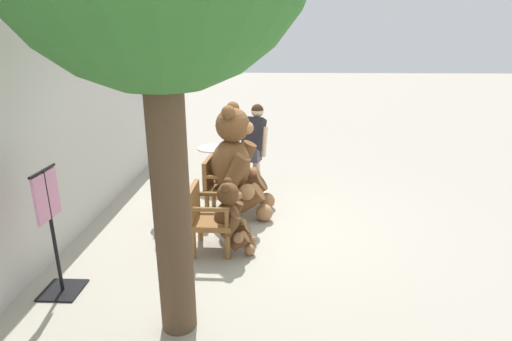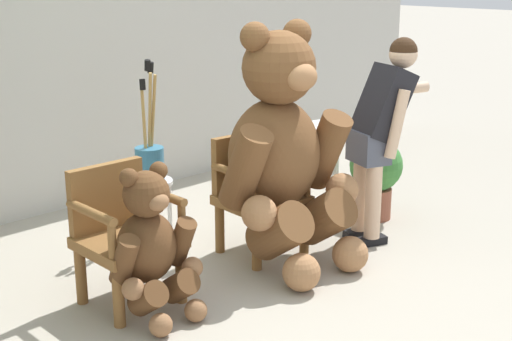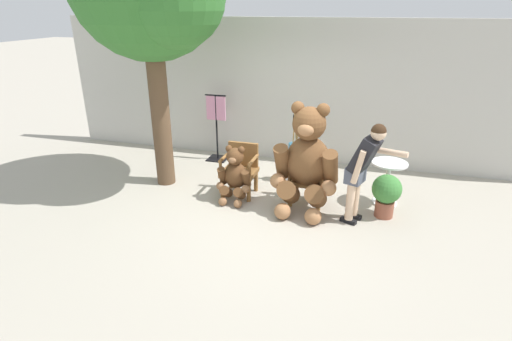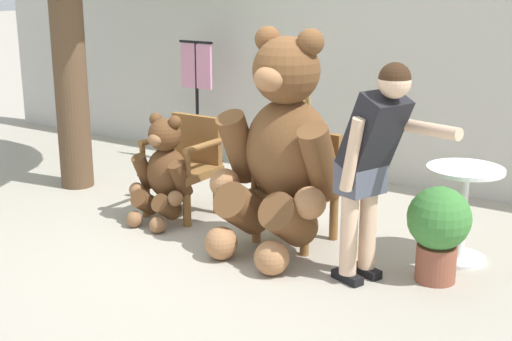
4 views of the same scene
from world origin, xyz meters
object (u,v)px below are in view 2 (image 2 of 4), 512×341
object	(u,v)px
wooden_chair_left	(123,231)
person_visitor	(381,123)
teddy_bear_large	(283,149)
white_stool	(151,193)
teddy_bear_small	(151,244)
brush_bucket	(150,158)
round_side_table	(335,156)
potted_plant	(376,172)
wooden_chair_right	(257,191)

from	to	relation	value
wooden_chair_left	person_visitor	size ratio (longest dim) A/B	0.56
teddy_bear_large	person_visitor	xyz separation A→B (m)	(0.83, -0.22, 0.08)
teddy_bear_large	white_stool	bearing A→B (deg)	109.92
white_stool	teddy_bear_small	bearing A→B (deg)	-126.28
person_visitor	brush_bucket	bearing A→B (deg)	133.88
teddy_bear_large	white_stool	size ratio (longest dim) A/B	3.69
round_side_table	potted_plant	distance (m)	0.45
wooden_chair_right	white_stool	xyz separation A→B (m)	(-0.39, 0.77, -0.11)
person_visitor	brush_bucket	xyz separation A→B (m)	(-1.21, 1.26, -0.28)
brush_bucket	potted_plant	xyz separation A→B (m)	(1.59, -0.96, -0.24)
teddy_bear_small	white_stool	distance (m)	1.32
teddy_bear_small	potted_plant	distance (m)	2.37
wooden_chair_right	round_side_table	distance (m)	1.25
wooden_chair_left	brush_bucket	xyz separation A→B (m)	(0.78, 0.77, 0.18)
white_stool	brush_bucket	xyz separation A→B (m)	(0.00, -0.00, 0.28)
wooden_chair_right	teddy_bear_large	world-z (taller)	teddy_bear_large
teddy_bear_small	person_visitor	size ratio (longest dim) A/B	0.61
wooden_chair_right	teddy_bear_large	bearing A→B (deg)	-92.30
brush_bucket	wooden_chair_right	bearing A→B (deg)	-63.25
wooden_chair_left	round_side_table	distance (m)	2.40
teddy_bear_small	round_side_table	distance (m)	2.45
wooden_chair_left	round_side_table	xyz separation A→B (m)	(2.39, 0.26, -0.01)
white_stool	round_side_table	distance (m)	1.69
wooden_chair_right	white_stool	world-z (taller)	wooden_chair_right
wooden_chair_right	brush_bucket	world-z (taller)	brush_bucket
brush_bucket	potted_plant	size ratio (longest dim) A/B	1.36
person_visitor	round_side_table	size ratio (longest dim) A/B	2.15
wooden_chair_right	teddy_bear_large	distance (m)	0.46
wooden_chair_right	person_visitor	bearing A→B (deg)	-30.77
white_stool	teddy_bear_large	bearing A→B (deg)	-70.08
person_visitor	brush_bucket	distance (m)	1.76
teddy_bear_small	brush_bucket	bearing A→B (deg)	53.68
wooden_chair_left	white_stool	xyz separation A→B (m)	(0.78, 0.77, -0.11)
round_side_table	white_stool	bearing A→B (deg)	162.59
wooden_chair_left	brush_bucket	world-z (taller)	brush_bucket
teddy_bear_large	person_visitor	size ratio (longest dim) A/B	1.10
person_visitor	round_side_table	world-z (taller)	person_visitor
person_visitor	potted_plant	bearing A→B (deg)	38.18
white_stool	brush_bucket	world-z (taller)	brush_bucket
wooden_chair_left	round_side_table	size ratio (longest dim) A/B	1.19
teddy_bear_small	person_visitor	xyz separation A→B (m)	(1.99, -0.20, 0.46)
wooden_chair_left	teddy_bear_small	xyz separation A→B (m)	(-0.00, -0.29, -0.00)
teddy_bear_large	potted_plant	bearing A→B (deg)	3.94
person_visitor	white_stool	size ratio (longest dim) A/B	3.36
wooden_chair_right	teddy_bear_small	bearing A→B (deg)	-165.92
person_visitor	wooden_chair_left	bearing A→B (deg)	166.16
white_stool	person_visitor	bearing A→B (deg)	-46.09
teddy_bear_small	potted_plant	xyz separation A→B (m)	(2.37, 0.10, -0.06)
round_side_table	brush_bucket	bearing A→B (deg)	162.58
white_stool	potted_plant	world-z (taller)	potted_plant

